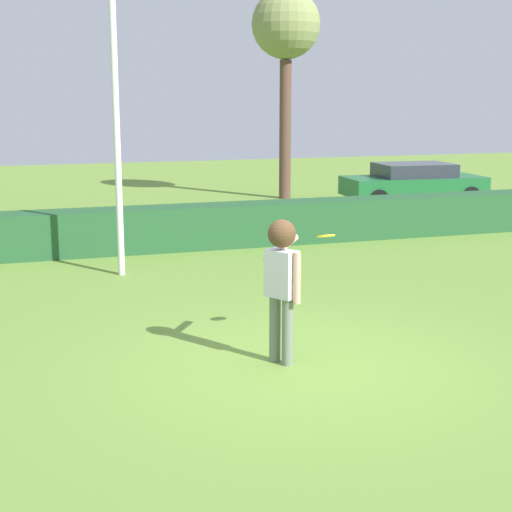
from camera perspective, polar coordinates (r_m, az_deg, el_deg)
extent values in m
plane|color=olive|center=(9.55, 3.35, -8.03)|extent=(60.00, 60.00, 0.00)
cylinder|color=slate|center=(9.54, 1.41, -5.39)|extent=(0.14, 0.14, 0.84)
cylinder|color=slate|center=(9.42, 2.35, -5.62)|extent=(0.14, 0.14, 0.84)
cube|color=silver|center=(9.29, 1.91, -1.31)|extent=(0.38, 0.44, 0.58)
cylinder|color=tan|center=(9.60, 1.88, 0.57)|extent=(0.57, 0.39, 0.30)
cylinder|color=tan|center=(9.15, 3.05, -1.65)|extent=(0.09, 0.09, 0.62)
sphere|color=tan|center=(9.20, 1.93, 1.48)|extent=(0.22, 0.22, 0.22)
sphere|color=#4C341F|center=(9.19, 1.93, 1.66)|extent=(0.34, 0.34, 0.34)
cylinder|color=yellow|center=(9.98, 5.20, 1.48)|extent=(0.24, 0.23, 0.08)
cylinder|color=silver|center=(14.07, -10.26, 8.91)|extent=(0.12, 0.12, 5.16)
cube|color=#24532D|center=(16.60, -6.28, 2.07)|extent=(24.01, 0.90, 0.92)
cube|color=#1E6633|center=(23.84, 11.56, 5.12)|extent=(4.30, 1.98, 0.55)
cube|color=#2D333D|center=(23.79, 11.61, 6.25)|extent=(2.30, 1.71, 0.40)
cylinder|color=black|center=(25.28, 13.73, 4.76)|extent=(0.61, 0.14, 0.60)
cylinder|color=black|center=(23.80, 15.62, 4.25)|extent=(0.61, 0.14, 0.60)
cylinder|color=black|center=(24.06, 7.49, 4.65)|extent=(0.61, 0.14, 0.60)
cylinder|color=black|center=(22.50, 9.08, 4.12)|extent=(0.61, 0.14, 0.60)
cylinder|color=brown|center=(24.73, 2.17, 9.28)|extent=(0.37, 0.37, 4.34)
sphere|color=#828B52|center=(24.81, 2.23, 16.77)|extent=(2.13, 2.13, 2.13)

